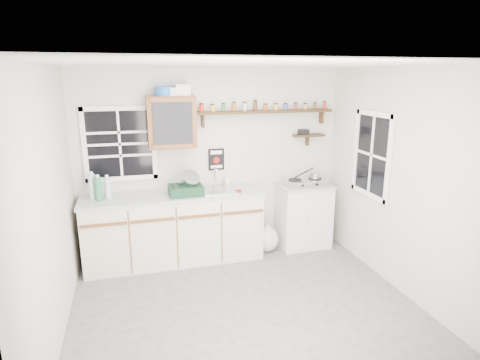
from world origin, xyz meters
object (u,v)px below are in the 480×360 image
Objects in this scene: right_cabinet at (303,215)px; upper_cabinet at (172,122)px; spice_shelf at (264,111)px; dish_rack at (187,187)px; hotplate at (305,182)px; main_cabinet at (175,227)px.

upper_cabinet reaches higher than right_cabinet.
spice_shelf reaches higher than right_cabinet.
dish_rack reaches higher than hotplate.
right_cabinet is 0.49m from hotplate.
right_cabinet is 1.40× the size of upper_cabinet.
upper_cabinet is at bearing 76.32° from main_cabinet.
right_cabinet is 1.46× the size of hotplate.
dish_rack is (0.14, -0.23, -0.80)m from upper_cabinet.
upper_cabinet is (-1.80, 0.12, 1.37)m from right_cabinet.
spice_shelf is 3.07× the size of hotplate.
main_cabinet is 3.71× the size of hotplate.
main_cabinet is at bearing -170.66° from spice_shelf.
spice_shelf is at bearing 9.34° from main_cabinet.
dish_rack is at bearing 179.40° from hotplate.
right_cabinet is 1.76m from dish_rack.
hotplate is (1.67, 0.09, -0.07)m from dish_rack.
spice_shelf reaches higher than hotplate.
right_cabinet is 1.58m from spice_shelf.
dish_rack reaches higher than right_cabinet.
right_cabinet is (1.83, 0.03, -0.01)m from main_cabinet.
dish_rack is (-1.12, -0.30, -0.91)m from spice_shelf.
hotplate is at bearing 1.50° from dish_rack.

